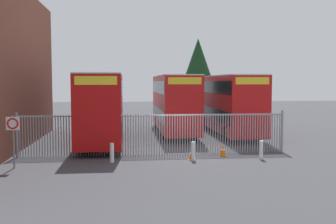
# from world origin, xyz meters

# --- Properties ---
(ground_plane) EXTENTS (100.00, 100.00, 0.00)m
(ground_plane) POSITION_xyz_m (0.00, 8.00, 0.00)
(ground_plane) COLOR #3D3D42
(palisade_fence) EXTENTS (14.49, 0.14, 2.35)m
(palisade_fence) POSITION_xyz_m (-1.18, 0.00, 1.18)
(palisade_fence) COLOR gray
(palisade_fence) RESTS_ON ground
(double_decker_bus_near_gate) EXTENTS (2.54, 10.81, 4.42)m
(double_decker_bus_near_gate) POSITION_xyz_m (-4.19, 4.44, 2.42)
(double_decker_bus_near_gate) COLOR #B70C0C
(double_decker_bus_near_gate) RESTS_ON ground
(double_decker_bus_behind_fence_left) EXTENTS (2.54, 10.81, 4.42)m
(double_decker_bus_behind_fence_left) POSITION_xyz_m (1.01, 8.86, 2.42)
(double_decker_bus_behind_fence_left) COLOR red
(double_decker_bus_behind_fence_left) RESTS_ON ground
(double_decker_bus_behind_fence_right) EXTENTS (2.54, 10.81, 4.42)m
(double_decker_bus_behind_fence_right) POSITION_xyz_m (5.04, 7.81, 2.42)
(double_decker_bus_behind_fence_right) COLOR red
(double_decker_bus_behind_fence_right) RESTS_ON ground
(bollard_near_left) EXTENTS (0.20, 0.20, 0.95)m
(bollard_near_left) POSITION_xyz_m (-3.39, -1.88, 0.47)
(bollard_near_left) COLOR silver
(bollard_near_left) RESTS_ON ground
(bollard_center_front) EXTENTS (0.20, 0.20, 0.95)m
(bollard_center_front) POSITION_xyz_m (0.63, -1.89, 0.47)
(bollard_center_front) COLOR silver
(bollard_center_front) RESTS_ON ground
(bollard_near_right) EXTENTS (0.20, 0.20, 0.95)m
(bollard_near_right) POSITION_xyz_m (4.12, -1.92, 0.47)
(bollard_near_right) COLOR silver
(bollard_near_right) RESTS_ON ground
(traffic_cone_by_gate) EXTENTS (0.34, 0.34, 0.59)m
(traffic_cone_by_gate) POSITION_xyz_m (2.42, -0.86, 0.29)
(traffic_cone_by_gate) COLOR orange
(traffic_cone_by_gate) RESTS_ON ground
(traffic_cone_mid_forecourt) EXTENTS (0.34, 0.34, 0.59)m
(traffic_cone_mid_forecourt) POSITION_xyz_m (0.58, -1.77, 0.29)
(traffic_cone_mid_forecourt) COLOR orange
(traffic_cone_mid_forecourt) RESTS_ON ground
(traffic_cone_near_kerb) EXTENTS (0.34, 0.34, 0.59)m
(traffic_cone_near_kerb) POSITION_xyz_m (2.38, -0.82, 0.29)
(traffic_cone_near_kerb) COLOR orange
(traffic_cone_near_kerb) RESTS_ON ground
(speed_limit_sign_post) EXTENTS (0.60, 0.14, 2.40)m
(speed_limit_sign_post) POSITION_xyz_m (-7.78, -2.75, 1.78)
(speed_limit_sign_post) COLOR slate
(speed_limit_sign_post) RESTS_ON ground
(tree_tall_back) EXTENTS (4.21, 4.21, 8.88)m
(tree_tall_back) POSITION_xyz_m (5.54, 23.38, 5.85)
(tree_tall_back) COLOR #4C3823
(tree_tall_back) RESTS_ON ground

